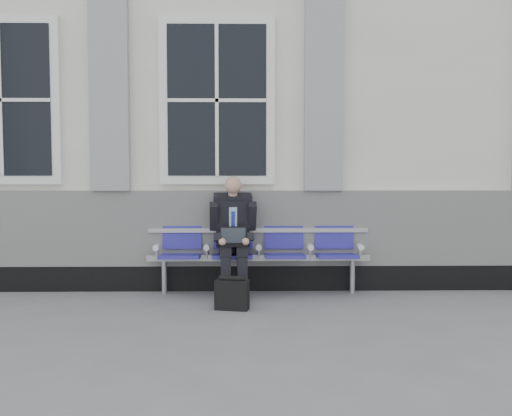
{
  "coord_description": "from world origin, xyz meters",
  "views": [
    {
      "loc": [
        0.69,
        -5.29,
        1.43
      ],
      "look_at": [
        0.8,
        0.9,
        1.03
      ],
      "focal_mm": 40.0,
      "sensor_mm": 36.0,
      "label": 1
    }
  ],
  "objects": [
    {
      "name": "ground",
      "position": [
        0.0,
        0.0,
        0.0
      ],
      "size": [
        70.0,
        70.0,
        0.0
      ],
      "primitive_type": "plane",
      "color": "slate",
      "rests_on": "ground"
    },
    {
      "name": "station_building",
      "position": [
        -0.02,
        3.47,
        2.22
      ],
      "size": [
        14.4,
        4.4,
        4.49
      ],
      "color": "silver",
      "rests_on": "ground"
    },
    {
      "name": "bench",
      "position": [
        0.83,
        1.32,
        0.55
      ],
      "size": [
        2.6,
        0.47,
        0.91
      ],
      "color": "#9EA0A3",
      "rests_on": "ground"
    },
    {
      "name": "businessman",
      "position": [
        0.54,
        1.19,
        0.74
      ],
      "size": [
        0.55,
        0.73,
        1.37
      ],
      "color": "black",
      "rests_on": "ground"
    },
    {
      "name": "briefcase",
      "position": [
        0.54,
        0.52,
        0.16
      ],
      "size": [
        0.36,
        0.21,
        0.35
      ],
      "color": "black",
      "rests_on": "ground"
    }
  ]
}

